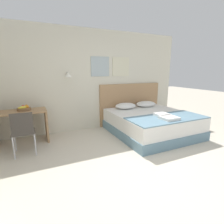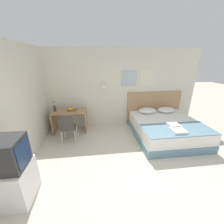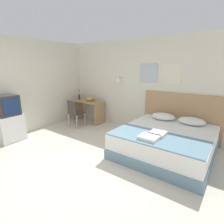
{
  "view_description": "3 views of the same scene",
  "coord_description": "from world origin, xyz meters",
  "px_view_note": "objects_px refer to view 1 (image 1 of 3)",
  "views": [
    {
      "loc": [
        -1.42,
        -1.92,
        1.59
      ],
      "look_at": [
        0.2,
        1.53,
        0.69
      ],
      "focal_mm": 28.0,
      "sensor_mm": 36.0,
      "label": 1
    },
    {
      "loc": [
        -0.8,
        -2.01,
        2.27
      ],
      "look_at": [
        -0.35,
        1.66,
        0.87
      ],
      "focal_mm": 22.0,
      "sensor_mm": 36.0,
      "label": 2
    },
    {
      "loc": [
        2.45,
        -2.0,
        1.87
      ],
      "look_at": [
        -0.26,
        1.74,
        0.67
      ],
      "focal_mm": 28.0,
      "sensor_mm": 36.0,
      "label": 3
    }
  ],
  "objects_px": {
    "folded_towel_near_foot": "(162,115)",
    "pillow_right": "(146,104)",
    "desk": "(21,121)",
    "headboard": "(130,104)",
    "throw_blanket": "(167,118)",
    "desk_chair": "(23,130)",
    "folded_towel_mid_bed": "(169,118)",
    "bed": "(151,123)",
    "fruit_bowl": "(24,108)",
    "pillow_left": "(126,106)"
  },
  "relations": [
    {
      "from": "desk",
      "to": "fruit_bowl",
      "type": "height_order",
      "value": "fruit_bowl"
    },
    {
      "from": "bed",
      "to": "folded_towel_mid_bed",
      "type": "relative_size",
      "value": 5.75
    },
    {
      "from": "desk",
      "to": "bed",
      "type": "bearing_deg",
      "value": -13.24
    },
    {
      "from": "headboard",
      "to": "fruit_bowl",
      "type": "relative_size",
      "value": 6.86
    },
    {
      "from": "pillow_right",
      "to": "folded_towel_mid_bed",
      "type": "bearing_deg",
      "value": -106.45
    },
    {
      "from": "bed",
      "to": "folded_towel_near_foot",
      "type": "xyz_separation_m",
      "value": [
        -0.03,
        -0.44,
        0.33
      ]
    },
    {
      "from": "bed",
      "to": "headboard",
      "type": "height_order",
      "value": "headboard"
    },
    {
      "from": "headboard",
      "to": "throw_blanket",
      "type": "height_order",
      "value": "headboard"
    },
    {
      "from": "headboard",
      "to": "pillow_right",
      "type": "bearing_deg",
      "value": -41.66
    },
    {
      "from": "headboard",
      "to": "throw_blanket",
      "type": "relative_size",
      "value": 1.1
    },
    {
      "from": "bed",
      "to": "folded_towel_near_foot",
      "type": "relative_size",
      "value": 6.45
    },
    {
      "from": "headboard",
      "to": "desk",
      "type": "relative_size",
      "value": 1.85
    },
    {
      "from": "bed",
      "to": "headboard",
      "type": "distance_m",
      "value": 1.08
    },
    {
      "from": "headboard",
      "to": "folded_towel_near_foot",
      "type": "bearing_deg",
      "value": -91.05
    },
    {
      "from": "pillow_left",
      "to": "desk",
      "type": "relative_size",
      "value": 0.56
    },
    {
      "from": "fruit_bowl",
      "to": "folded_towel_mid_bed",
      "type": "bearing_deg",
      "value": -27.31
    },
    {
      "from": "pillow_left",
      "to": "throw_blanket",
      "type": "bearing_deg",
      "value": -75.24
    },
    {
      "from": "folded_towel_near_foot",
      "to": "folded_towel_mid_bed",
      "type": "bearing_deg",
      "value": -101.26
    },
    {
      "from": "bed",
      "to": "pillow_right",
      "type": "xyz_separation_m",
      "value": [
        0.34,
        0.73,
        0.36
      ]
    },
    {
      "from": "bed",
      "to": "pillow_right",
      "type": "distance_m",
      "value": 0.88
    },
    {
      "from": "throw_blanket",
      "to": "folded_towel_mid_bed",
      "type": "bearing_deg",
      "value": -120.6
    },
    {
      "from": "pillow_right",
      "to": "folded_towel_mid_bed",
      "type": "relative_size",
      "value": 1.74
    },
    {
      "from": "pillow_right",
      "to": "desk",
      "type": "relative_size",
      "value": 0.56
    },
    {
      "from": "bed",
      "to": "headboard",
      "type": "relative_size",
      "value": 1.0
    },
    {
      "from": "pillow_left",
      "to": "pillow_right",
      "type": "distance_m",
      "value": 0.69
    },
    {
      "from": "pillow_right",
      "to": "fruit_bowl",
      "type": "relative_size",
      "value": 2.09
    },
    {
      "from": "pillow_right",
      "to": "bed",
      "type": "bearing_deg",
      "value": -115.38
    },
    {
      "from": "desk",
      "to": "folded_towel_near_foot",
      "type": "bearing_deg",
      "value": -21.11
    },
    {
      "from": "pillow_left",
      "to": "folded_towel_mid_bed",
      "type": "distance_m",
      "value": 1.47
    },
    {
      "from": "folded_towel_near_foot",
      "to": "pillow_right",
      "type": "bearing_deg",
      "value": 72.34
    },
    {
      "from": "folded_towel_mid_bed",
      "to": "desk",
      "type": "distance_m",
      "value": 3.24
    },
    {
      "from": "desk_chair",
      "to": "folded_towel_mid_bed",
      "type": "bearing_deg",
      "value": -14.54
    },
    {
      "from": "bed",
      "to": "pillow_left",
      "type": "xyz_separation_m",
      "value": [
        -0.34,
        0.73,
        0.36
      ]
    },
    {
      "from": "desk_chair",
      "to": "throw_blanket",
      "type": "bearing_deg",
      "value": -11.55
    },
    {
      "from": "desk",
      "to": "folded_towel_mid_bed",
      "type": "bearing_deg",
      "value": -26.09
    },
    {
      "from": "throw_blanket",
      "to": "folded_towel_mid_bed",
      "type": "xyz_separation_m",
      "value": [
        -0.08,
        -0.14,
        0.04
      ]
    },
    {
      "from": "throw_blanket",
      "to": "folded_towel_mid_bed",
      "type": "relative_size",
      "value": 5.22
    },
    {
      "from": "bed",
      "to": "folded_towel_mid_bed",
      "type": "xyz_separation_m",
      "value": [
        -0.08,
        -0.72,
        0.33
      ]
    },
    {
      "from": "folded_towel_mid_bed",
      "to": "desk_chair",
      "type": "distance_m",
      "value": 2.95
    },
    {
      "from": "headboard",
      "to": "folded_towel_mid_bed",
      "type": "height_order",
      "value": "headboard"
    },
    {
      "from": "pillow_right",
      "to": "headboard",
      "type": "bearing_deg",
      "value": 138.34
    },
    {
      "from": "pillow_left",
      "to": "folded_towel_mid_bed",
      "type": "height_order",
      "value": "pillow_left"
    },
    {
      "from": "bed",
      "to": "throw_blanket",
      "type": "relative_size",
      "value": 1.1
    },
    {
      "from": "headboard",
      "to": "pillow_right",
      "type": "height_order",
      "value": "headboard"
    },
    {
      "from": "headboard",
      "to": "bed",
      "type": "bearing_deg",
      "value": -90.0
    },
    {
      "from": "folded_towel_near_foot",
      "to": "desk_chair",
      "type": "height_order",
      "value": "desk_chair"
    },
    {
      "from": "folded_towel_near_foot",
      "to": "fruit_bowl",
      "type": "height_order",
      "value": "fruit_bowl"
    },
    {
      "from": "bed",
      "to": "desk",
      "type": "distance_m",
      "value": 3.08
    },
    {
      "from": "bed",
      "to": "desk_chair",
      "type": "height_order",
      "value": "desk_chair"
    },
    {
      "from": "bed",
      "to": "fruit_bowl",
      "type": "xyz_separation_m",
      "value": [
        -2.9,
        0.74,
        0.51
      ]
    }
  ]
}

